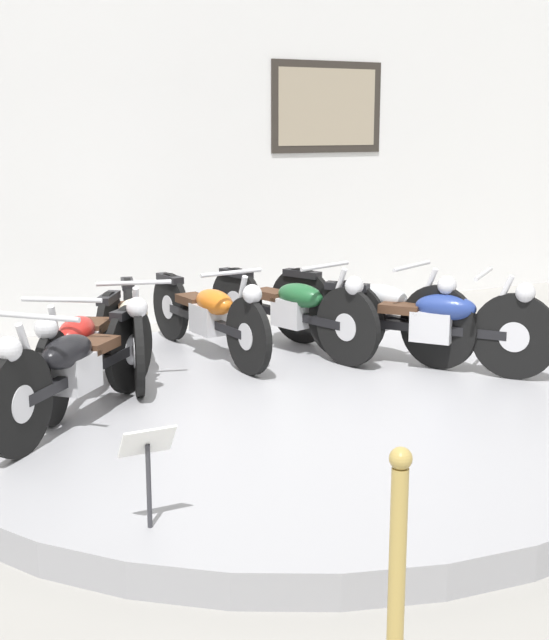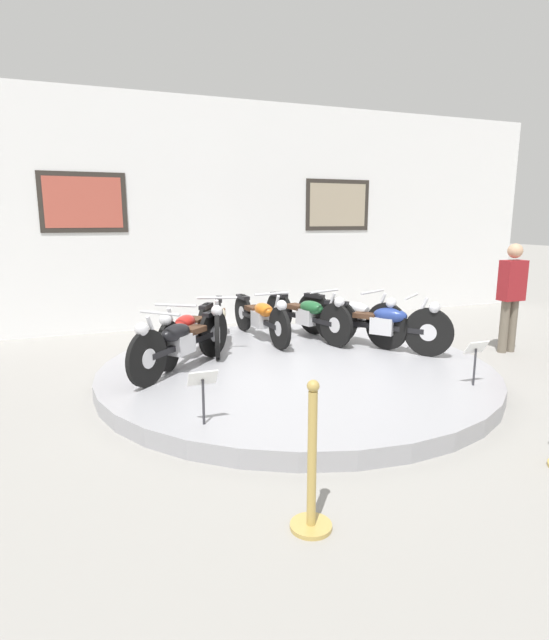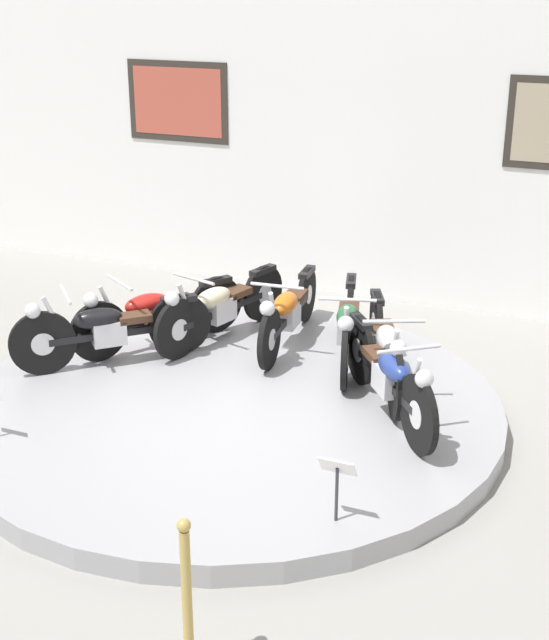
{
  "view_description": "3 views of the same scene",
  "coord_description": "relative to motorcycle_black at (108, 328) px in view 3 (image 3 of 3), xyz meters",
  "views": [
    {
      "loc": [
        -2.81,
        -5.26,
        2.07
      ],
      "look_at": [
        -0.12,
        -0.04,
        0.79
      ],
      "focal_mm": 50.0,
      "sensor_mm": 36.0,
      "label": 1
    },
    {
      "loc": [
        -2.41,
        -5.64,
        2.01
      ],
      "look_at": [
        -0.27,
        0.08,
        0.76
      ],
      "focal_mm": 28.0,
      "sensor_mm": 36.0,
      "label": 2
    },
    {
      "loc": [
        3.2,
        -6.55,
        3.79
      ],
      "look_at": [
        0.26,
        0.41,
        0.84
      ],
      "focal_mm": 50.0,
      "sensor_mm": 36.0,
      "label": 3
    }
  ],
  "objects": [
    {
      "name": "display_platform",
      "position": [
        1.41,
        -0.22,
        -0.48
      ],
      "size": [
        4.92,
        4.92,
        0.18
      ],
      "primitive_type": "cylinder",
      "color": "#99999E",
      "rests_on": "ground_plane"
    },
    {
      "name": "motorcycle_cream",
      "position": [
        0.71,
        1.0,
        -0.01
      ],
      "size": [
        0.66,
        1.92,
        0.79
      ],
      "color": "black",
      "rests_on": "display_platform"
    },
    {
      "name": "motorcycle_blue",
      "position": [
        2.82,
        -0.0,
        0.01
      ],
      "size": [
        1.28,
        1.62,
        0.81
      ],
      "color": "black",
      "rests_on": "display_platform"
    },
    {
      "name": "motorcycle_black",
      "position": [
        0.0,
        0.0,
        0.0
      ],
      "size": [
        1.47,
        1.42,
        0.79
      ],
      "color": "black",
      "rests_on": "display_platform"
    },
    {
      "name": "ground_plane",
      "position": [
        1.41,
        -0.22,
        -0.57
      ],
      "size": [
        60.0,
        60.0,
        0.0
      ],
      "primitive_type": "plane",
      "color": "gray"
    },
    {
      "name": "info_placard_front_centre",
      "position": [
        2.94,
        -1.68,
        -0.02
      ],
      "size": [
        0.26,
        0.11,
        0.51
      ],
      "color": "#333338",
      "rests_on": "display_platform"
    },
    {
      "name": "motorcycle_red",
      "position": [
        0.19,
        0.58,
        -0.01
      ],
      "size": [
        1.1,
        1.69,
        0.78
      ],
      "color": "black",
      "rests_on": "display_platform"
    },
    {
      "name": "motorcycle_green",
      "position": [
        2.12,
        1.0,
        0.0
      ],
      "size": [
        0.68,
        1.92,
        0.79
      ],
      "color": "black",
      "rests_on": "display_platform"
    },
    {
      "name": "stanchion_post_right_of_entry",
      "position": [
        2.56,
        -3.18,
        -0.22
      ],
      "size": [
        0.28,
        0.28,
        1.02
      ],
      "color": "tan",
      "rests_on": "ground_plane"
    },
    {
      "name": "motorcycle_silver",
      "position": [
        2.63,
        0.58,
        0.01
      ],
      "size": [
        0.87,
        1.87,
        0.81
      ],
      "color": "black",
      "rests_on": "display_platform"
    },
    {
      "name": "back_wall",
      "position": [
        1.41,
        3.44,
        1.5
      ],
      "size": [
        14.0,
        0.22,
        4.13
      ],
      "color": "white",
      "rests_on": "ground_plane"
    },
    {
      "name": "motorcycle_orange",
      "position": [
        1.42,
        1.16,
        -0.01
      ],
      "size": [
        0.54,
        1.95,
        0.78
      ],
      "color": "black",
      "rests_on": "display_platform"
    }
  ]
}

